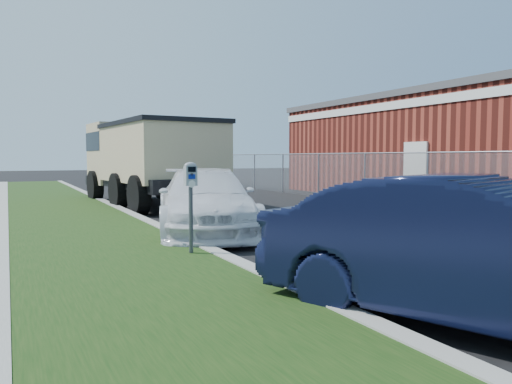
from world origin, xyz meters
name	(u,v)px	position (x,y,z in m)	size (l,w,h in m)	color
ground	(348,247)	(0.00, 0.00, 0.00)	(120.00, 120.00, 0.00)	black
streetside	(11,250)	(-5.57, 2.00, 0.07)	(6.12, 50.00, 0.15)	gray
chainlink_fence	(365,168)	(6.00, 7.00, 1.26)	(0.06, 30.06, 30.00)	slate
brick_building	(461,146)	(12.00, 8.00, 2.13)	(9.20, 14.20, 4.17)	maroon
parking_meter	(191,187)	(-2.99, 0.13, 1.18)	(0.20, 0.14, 1.44)	#3F4247
white_wagon	(204,201)	(-1.76, 2.81, 0.70)	(1.97, 4.85, 1.41)	white
navy_sedan	(484,253)	(-1.52, -4.14, 0.74)	(1.56, 4.48, 1.48)	black
dump_truck	(148,157)	(-1.17, 9.93, 1.65)	(3.51, 7.68, 2.93)	black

